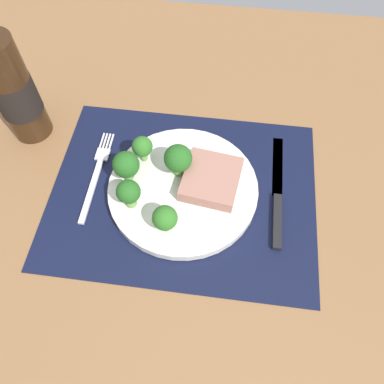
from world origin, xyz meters
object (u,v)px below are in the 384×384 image
Objects in this scene: plate at (183,189)px; fork at (96,174)px; knife at (278,198)px; steak at (211,179)px; wine_bottle at (12,88)px.

plate reaches higher than fork.
plate is 1.33× the size of fork.
plate is at bearing 179.96° from knife.
knife is at bearing -3.88° from steak.
steak is 11.83cm from knife.
plate is 0.84× the size of wine_bottle.
plate is 33.60cm from wine_bottle.
wine_bottle is at bearing 161.31° from plate.
knife is 48.75cm from wine_bottle.
wine_bottle reaches higher than plate.
fork is at bearing 176.48° from knife.
wine_bottle is (-30.53, 10.33, 9.50)cm from plate.
steak is at bearing 1.88° from fork.
steak is 0.32× the size of wine_bottle.
steak is at bearing -14.38° from wine_bottle.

